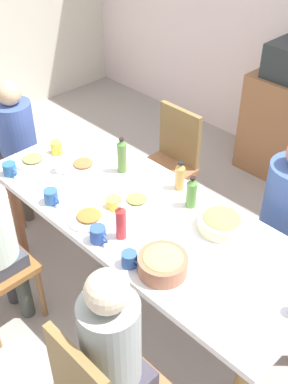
{
  "coord_description": "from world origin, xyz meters",
  "views": [
    {
      "loc": [
        1.49,
        -1.46,
        2.51
      ],
      "look_at": [
        0.0,
        0.0,
        0.91
      ],
      "focal_mm": 44.21,
      "sensor_mm": 36.0,
      "label": 1
    }
  ],
  "objects": [
    {
      "name": "plate_0",
      "position": [
        -0.18,
        -0.26,
        0.77
      ],
      "size": [
        0.25,
        0.25,
        0.04
      ],
      "color": "silver",
      "rests_on": "dining_table"
    },
    {
      "name": "plate_1",
      "position": [
        -0.61,
        0.05,
        0.77
      ],
      "size": [
        0.24,
        0.24,
        0.04
      ],
      "color": "silver",
      "rests_on": "dining_table"
    },
    {
      "name": "bottle_0",
      "position": [
        0.06,
        -0.23,
        0.87
      ],
      "size": [
        0.06,
        0.06,
        0.22
      ],
      "color": "red",
      "rests_on": "dining_table"
    },
    {
      "name": "cup_7",
      "position": [
        -0.45,
        -0.32,
        0.8
      ],
      "size": [
        0.12,
        0.08,
        0.09
      ],
      "color": "#305C9F",
      "rests_on": "dining_table"
    },
    {
      "name": "dining_table",
      "position": [
        0.0,
        0.0,
        0.68
      ],
      "size": [
        2.12,
        0.83,
        0.76
      ],
      "color": "white",
      "rests_on": "ground_plane"
    },
    {
      "name": "ground_plane",
      "position": [
        0.0,
        0.0,
        0.0
      ],
      "size": [
        7.03,
        7.03,
        0.0
      ],
      "primitive_type": "plane",
      "color": "#9F958F"
    },
    {
      "name": "bottle_3",
      "position": [
        -0.4,
        0.19,
        0.88
      ],
      "size": [
        0.06,
        0.06,
        0.24
      ],
      "color": "#537938",
      "rests_on": "dining_table"
    },
    {
      "name": "chair_0",
      "position": [
        -0.53,
        0.8,
        0.51
      ],
      "size": [
        0.4,
        0.4,
        0.9
      ],
      "color": "#945F3E",
      "rests_on": "ground_plane"
    },
    {
      "name": "bottle_2",
      "position": [
        -0.02,
        0.32,
        0.85
      ],
      "size": [
        0.06,
        0.06,
        0.19
      ],
      "color": "tan",
      "rests_on": "dining_table"
    },
    {
      "name": "bottle_1",
      "position": [
        0.14,
        0.24,
        0.86
      ],
      "size": [
        0.06,
        0.06,
        0.2
      ],
      "color": "#52873C",
      "rests_on": "dining_table"
    },
    {
      "name": "plate_3",
      "position": [
        -0.1,
        0.04,
        0.77
      ],
      "size": [
        0.22,
        0.22,
        0.04
      ],
      "color": "silver",
      "rests_on": "dining_table"
    },
    {
      "name": "cup_3",
      "position": [
        -0.86,
        0.02,
        0.81
      ],
      "size": [
        0.11,
        0.08,
        0.09
      ],
      "color": "yellow",
      "rests_on": "dining_table"
    },
    {
      "name": "cup_1",
      "position": [
        -0.0,
        -0.34,
        0.81
      ],
      "size": [
        0.12,
        0.09,
        0.09
      ],
      "color": "#2F50A7",
      "rests_on": "dining_table"
    },
    {
      "name": "cup_0",
      "position": [
        -0.66,
        -0.09,
        0.81
      ],
      "size": [
        0.11,
        0.07,
        0.1
      ],
      "color": "white",
      "rests_on": "dining_table"
    },
    {
      "name": "cup_6",
      "position": [
        -0.15,
        -0.1,
        0.8
      ],
      "size": [
        0.12,
        0.09,
        0.07
      ],
      "color": "#EEC749",
      "rests_on": "dining_table"
    },
    {
      "name": "plate_2",
      "position": [
        -0.89,
        -0.16,
        0.77
      ],
      "size": [
        0.24,
        0.24,
        0.04
      ],
      "color": "silver",
      "rests_on": "dining_table"
    },
    {
      "name": "chair_4",
      "position": [
        -1.44,
        0.0,
        0.51
      ],
      "size": [
        0.4,
        0.4,
        0.9
      ],
      "color": "brown",
      "rests_on": "ground_plane"
    },
    {
      "name": "side_cabinet",
      "position": [
        -0.22,
        1.94,
        0.45
      ],
      "size": [
        0.7,
        0.44,
        0.9
      ],
      "primitive_type": "cube",
      "color": "#8E5D3A",
      "rests_on": "ground_plane"
    },
    {
      "name": "person_4",
      "position": [
        -1.35,
        0.0,
        0.67
      ],
      "size": [
        0.3,
        0.3,
        1.13
      ],
      "color": "#514440",
      "rests_on": "ground_plane"
    },
    {
      "name": "person_1",
      "position": [
        0.53,
        -0.7,
        0.7
      ],
      "size": [
        0.3,
        0.3,
        1.2
      ],
      "color": "#45443F",
      "rests_on": "ground_plane"
    },
    {
      "name": "cup_2",
      "position": [
        0.24,
        -0.34,
        0.8
      ],
      "size": [
        0.12,
        0.08,
        0.08
      ],
      "color": "#3155A1",
      "rests_on": "dining_table"
    },
    {
      "name": "bowl_1",
      "position": [
        0.39,
        -0.25,
        0.82
      ],
      "size": [
        0.25,
        0.25,
        0.12
      ],
      "color": "#A06146",
      "rests_on": "dining_table"
    },
    {
      "name": "cup_4",
      "position": [
        -0.87,
        -0.34,
        0.8
      ],
      "size": [
        0.12,
        0.09,
        0.08
      ],
      "color": "#2A62A1",
      "rests_on": "dining_table"
    },
    {
      "name": "bowl_0",
      "position": [
        0.39,
        0.21,
        0.81
      ],
      "size": [
        0.26,
        0.26,
        0.09
      ],
      "color": "beige",
      "rests_on": "dining_table"
    }
  ]
}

